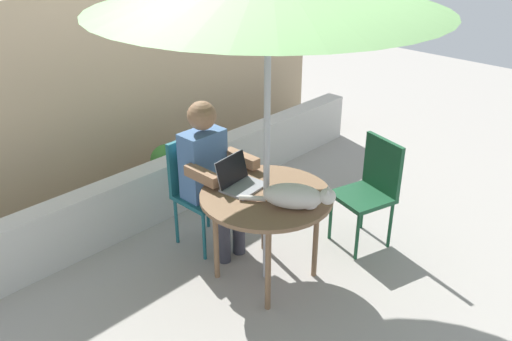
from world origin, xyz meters
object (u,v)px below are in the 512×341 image
patio_table (266,202)px  laptop (238,178)px  chair_occupied (197,183)px  person_seated (210,170)px  potted_plant_near_fence (168,169)px  cat (297,197)px  chair_empty (372,184)px

patio_table → laptop: bearing=103.5°
chair_occupied → person_seated: size_ratio=0.72×
potted_plant_near_fence → laptop: bearing=-104.9°
chair_occupied → potted_plant_near_fence: chair_occupied is taller
laptop → cat: size_ratio=0.57×
patio_table → potted_plant_near_fence: (0.29, 1.52, -0.36)m
patio_table → person_seated: person_seated is taller
potted_plant_near_fence → patio_table: bearing=-100.7°
potted_plant_near_fence → chair_occupied: bearing=-110.5°
chair_empty → potted_plant_near_fence: (-0.65, 1.80, -0.24)m
patio_table → cat: bearing=-89.6°
chair_occupied → laptop: (-0.05, -0.52, 0.25)m
cat → potted_plant_near_fence: cat is taller
patio_table → chair_occupied: bearing=90.0°
cat → chair_occupied: bearing=90.1°
potted_plant_near_fence → cat: bearing=-99.1°
laptop → person_seated: bearing=81.4°
laptop → potted_plant_near_fence: bearing=75.1°
potted_plant_near_fence → chair_empty: bearing=-70.0°
chair_occupied → potted_plant_near_fence: 0.86m
person_seated → chair_occupied: bearing=90.0°
person_seated → laptop: bearing=-98.6°
patio_table → laptop: laptop is taller
chair_occupied → person_seated: person_seated is taller
chair_empty → laptop: (-1.00, 0.50, 0.25)m
chair_occupied → cat: (0.00, -1.02, 0.27)m
patio_table → cat: size_ratio=1.61×
chair_occupied → laptop: 0.58m
laptop → cat: 0.50m
person_seated → cat: person_seated is taller
chair_empty → cat: 0.98m
patio_table → laptop: (-0.05, 0.23, 0.13)m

